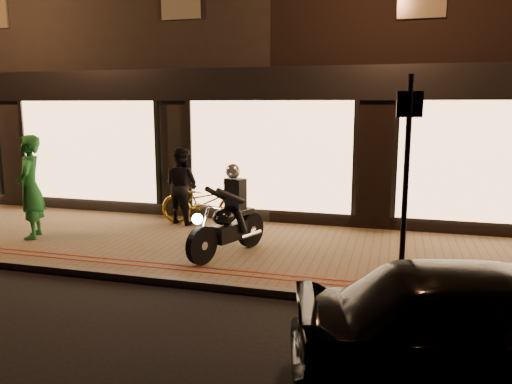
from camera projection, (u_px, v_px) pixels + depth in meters
ground at (203, 290)px, 7.39m from camera, size 90.00×90.00×0.00m
sidewalk at (243, 249)px, 9.28m from camera, size 50.00×4.00×0.12m
kerb_stone at (204, 285)px, 7.43m from camera, size 50.00×0.14×0.12m
red_kerb_lines at (216, 271)px, 7.89m from camera, size 50.00×0.26×0.01m
building_row at (310, 53)px, 15.18m from camera, size 48.00×10.11×8.50m
motorcycle at (229, 220)px, 8.66m from camera, size 0.90×1.85×1.59m
sign_post at (406, 172)px, 6.89m from camera, size 0.35×0.09×3.00m
bicycle_gold at (204, 202)px, 10.87m from camera, size 1.99×0.91×1.01m
person_green at (30, 187)px, 9.71m from camera, size 0.77×0.88×2.02m
person_dark at (182, 185)px, 10.94m from camera, size 0.98×0.87×1.69m
parked_car at (503, 330)px, 4.60m from camera, size 4.16×2.41×1.33m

